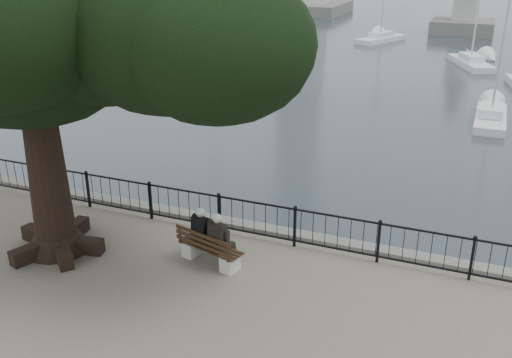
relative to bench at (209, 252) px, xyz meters
The scene contains 11 objects.
harbor 2.22m from the bench, 74.90° to the left, with size 260.00×260.00×1.20m.
railing 1.61m from the bench, 70.20° to the left, with size 22.06×0.06×1.00m.
bench is the anchor object (origin of this frame).
person_left 0.39m from the bench, 139.90° to the left, with size 0.50×0.72×1.34m.
person_right 0.45m from the bench, ahead, with size 0.50×0.72×1.34m.
tree 5.97m from the bench, 167.11° to the right, with size 10.22×7.14×8.35m.
lion_monument 49.01m from the bench, 87.03° to the left, with size 5.66×5.66×8.44m.
sailboat_c 19.10m from the bench, 72.45° to the left, with size 1.38×4.90×10.42m.
sailboat_e 28.16m from the bench, 115.87° to the left, with size 3.32×5.60×13.03m.
sailboat_f 32.64m from the bench, 82.69° to the left, with size 3.48×5.67×12.24m.
sailboat_h 41.30m from the bench, 95.19° to the left, with size 3.65×5.87×13.12m.
Camera 1 is at (4.72, -9.12, 6.72)m, focal length 40.00 mm.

